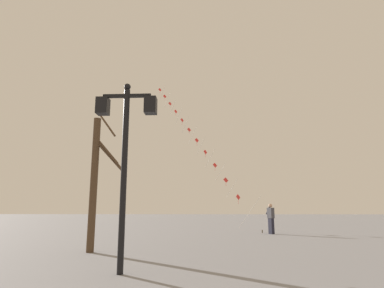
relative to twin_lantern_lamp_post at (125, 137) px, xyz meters
name	(u,v)px	position (x,y,z in m)	size (l,w,h in m)	color
ground_plane	(230,233)	(3.24, 13.02, -3.04)	(160.00, 160.00, 0.00)	gray
twin_lantern_lamp_post	(125,137)	(0.00, 0.00, 0.00)	(1.43, 0.28, 4.37)	black
kite_train	(193,136)	(0.69, 20.77, 4.69)	(8.77, 14.86, 14.91)	brown
kite_flyer	(271,218)	(5.54, 12.28, -2.14)	(0.44, 0.61, 1.71)	#1E1E2D
bare_tree	(95,180)	(-1.92, 3.63, -0.66)	(1.17, 0.81, 4.81)	#4C3826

